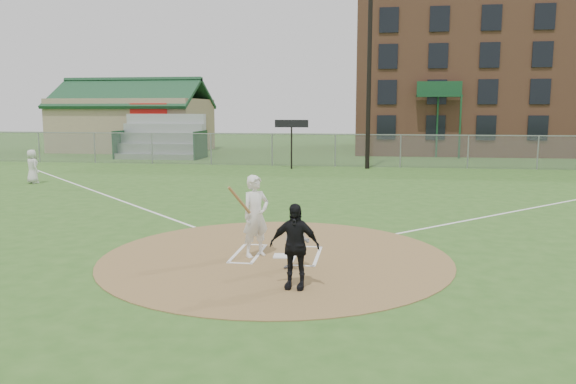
# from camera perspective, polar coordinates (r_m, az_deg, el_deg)

# --- Properties ---
(ground) EXTENTS (140.00, 140.00, 0.00)m
(ground) POSITION_cam_1_polar(r_m,az_deg,el_deg) (13.68, -1.24, -6.61)
(ground) COLOR #315C1F
(ground) RESTS_ON ground
(dirt_circle) EXTENTS (8.40, 8.40, 0.02)m
(dirt_circle) POSITION_cam_1_polar(r_m,az_deg,el_deg) (13.67, -1.24, -6.57)
(dirt_circle) COLOR olive
(dirt_circle) RESTS_ON ground
(home_plate) EXTENTS (0.45, 0.45, 0.03)m
(home_plate) POSITION_cam_1_polar(r_m,az_deg,el_deg) (13.63, -0.58, -6.52)
(home_plate) COLOR white
(home_plate) RESTS_ON dirt_circle
(foul_line_first) EXTENTS (17.04, 17.04, 0.01)m
(foul_line_first) POSITION_cam_1_polar(r_m,az_deg,el_deg) (23.30, 25.24, -1.14)
(foul_line_first) COLOR white
(foul_line_first) RESTS_ON ground
(foul_line_third) EXTENTS (17.04, 17.04, 0.01)m
(foul_line_third) POSITION_cam_1_polar(r_m,az_deg,el_deg) (24.97, -18.37, -0.17)
(foul_line_third) COLOR white
(foul_line_third) RESTS_ON ground
(catcher) EXTENTS (0.64, 0.52, 1.23)m
(catcher) POSITION_cam_1_polar(r_m,az_deg,el_deg) (12.41, 0.89, -5.15)
(catcher) COLOR slate
(catcher) RESTS_ON dirt_circle
(umpire) EXTENTS (1.03, 0.50, 1.71)m
(umpire) POSITION_cam_1_polar(r_m,az_deg,el_deg) (11.10, 0.66, -5.51)
(umpire) COLOR black
(umpire) RESTS_ON dirt_circle
(ondeck_player) EXTENTS (0.95, 0.87, 1.63)m
(ondeck_player) POSITION_cam_1_polar(r_m,az_deg,el_deg) (29.68, -24.55, 2.37)
(ondeck_player) COLOR silver
(ondeck_player) RESTS_ON ground
(batters_boxes) EXTENTS (2.08, 1.88, 0.01)m
(batters_boxes) POSITION_cam_1_polar(r_m,az_deg,el_deg) (13.81, -1.14, -6.35)
(batters_boxes) COLOR white
(batters_boxes) RESTS_ON dirt_circle
(batter_at_plate) EXTENTS (0.97, 1.05, 1.98)m
(batter_at_plate) POSITION_cam_1_polar(r_m,az_deg,el_deg) (13.48, -3.31, -2.44)
(batter_at_plate) COLOR white
(batter_at_plate) RESTS_ON dirt_circle
(outfield_fence) EXTENTS (56.08, 0.08, 2.03)m
(outfield_fence) POSITION_cam_1_polar(r_m,az_deg,el_deg) (35.18, 4.82, 4.26)
(outfield_fence) COLOR slate
(outfield_fence) RESTS_ON ground
(bleachers) EXTENTS (6.08, 3.20, 3.20)m
(bleachers) POSITION_cam_1_polar(r_m,az_deg,el_deg) (42.12, -12.80, 5.54)
(bleachers) COLOR #B7BABF
(bleachers) RESTS_ON ground
(clubhouse) EXTENTS (12.20, 8.71, 6.23)m
(clubhouse) POSITION_cam_1_polar(r_m,az_deg,el_deg) (50.28, -15.37, 6.79)
(clubhouse) COLOR tan
(clubhouse) RESTS_ON ground
(brick_warehouse) EXTENTS (30.00, 17.17, 15.00)m
(brick_warehouse) POSITION_cam_1_polar(r_m,az_deg,el_deg) (52.95, 24.07, 11.97)
(brick_warehouse) COLOR brown
(brick_warehouse) RESTS_ON ground
(light_pole) EXTENTS (1.20, 0.30, 12.22)m
(light_pole) POSITION_cam_1_polar(r_m,az_deg,el_deg) (34.16, 8.27, 13.47)
(light_pole) COLOR black
(light_pole) RESTS_ON ground
(scoreboard_sign) EXTENTS (2.00, 0.10, 2.93)m
(scoreboard_sign) POSITION_cam_1_polar(r_m,az_deg,el_deg) (33.57, 0.36, 6.43)
(scoreboard_sign) COLOR black
(scoreboard_sign) RESTS_ON ground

